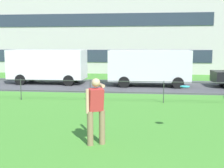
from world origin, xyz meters
TOP-DOWN VIEW (x-y plane):
  - street_strip at (0.00, 16.35)m, footprint 80.00×6.04m
  - park_fence at (0.00, 10.99)m, footprint 33.13×0.04m
  - person_thrower at (-2.06, 5.28)m, footprint 0.47×0.88m
  - frisbee at (0.32, 6.53)m, footprint 0.35×0.35m
  - panel_van_far_left at (-7.30, 16.82)m, footprint 5.03×2.16m
  - panel_van_far_right at (-0.58, 16.41)m, footprint 5.00×2.11m

SIDE VIEW (x-z plane):
  - street_strip at x=0.00m, z-range 0.00..0.01m
  - park_fence at x=0.00m, z-range 0.17..1.17m
  - person_thrower at x=-2.06m, z-range 0.07..1.81m
  - panel_van_far_left at x=-7.30m, z-range 0.15..2.39m
  - panel_van_far_right at x=-0.58m, z-range 0.15..2.39m
  - frisbee at x=0.32m, z-range 1.37..1.40m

